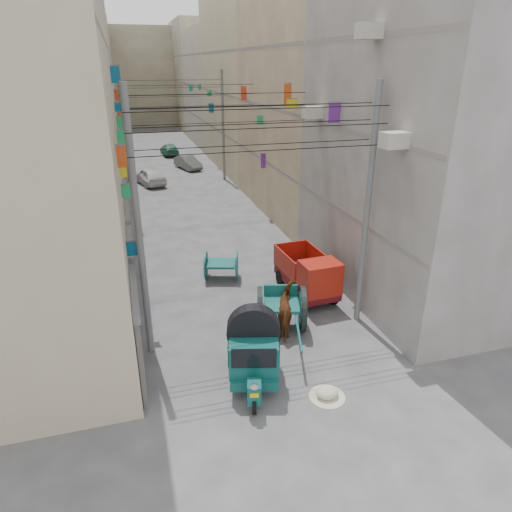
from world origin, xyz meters
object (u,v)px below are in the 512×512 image
object	(u,v)px
auto_rickshaw	(254,348)
feed_sack	(327,392)
horse	(290,310)
tonga_cart	(281,308)
distant_car_green	(169,150)
distant_car_grey	(188,163)
second_cart	(221,265)
distant_car_white	(150,176)
mini_truck	(310,278)

from	to	relation	value
auto_rickshaw	feed_sack	world-z (taller)	auto_rickshaw
auto_rickshaw	horse	size ratio (longest dim) A/B	1.46
tonga_cart	distant_car_green	world-z (taller)	tonga_cart
distant_car_green	auto_rickshaw	bearing A→B (deg)	85.11
auto_rickshaw	tonga_cart	size ratio (longest dim) A/B	0.74
distant_car_grey	distant_car_green	world-z (taller)	distant_car_grey
second_cart	distant_car_grey	bearing A→B (deg)	101.96
horse	feed_sack	bearing A→B (deg)	104.02
horse	distant_car_green	distance (m)	33.56
auto_rickshaw	distant_car_green	world-z (taller)	auto_rickshaw
second_cart	distant_car_white	distance (m)	17.49
distant_car_grey	second_cart	bearing A→B (deg)	-112.13
feed_sack	horse	world-z (taller)	horse
tonga_cart	distant_car_white	bearing A→B (deg)	113.40
feed_sack	auto_rickshaw	bearing A→B (deg)	143.96
tonga_cart	feed_sack	bearing A→B (deg)	-72.58
tonga_cart	second_cart	xyz separation A→B (m)	(-1.12, 4.44, -0.17)
mini_truck	horse	xyz separation A→B (m)	(-1.54, -1.94, -0.09)
mini_truck	second_cart	xyz separation A→B (m)	(-2.92, 2.62, -0.23)
feed_sack	mini_truck	bearing A→B (deg)	72.59
distant_car_white	horse	bearing A→B (deg)	81.85
second_cart	distant_car_white	size ratio (longest dim) A/B	0.44
auto_rickshaw	distant_car_green	size ratio (longest dim) A/B	0.74
mini_truck	distant_car_grey	distance (m)	24.65
second_cart	distant_car_green	distance (m)	29.00
second_cart	auto_rickshaw	bearing A→B (deg)	-77.83
horse	distant_car_grey	size ratio (longest dim) A/B	0.55
auto_rickshaw	tonga_cart	distance (m)	2.89
tonga_cart	feed_sack	xyz separation A→B (m)	(0.10, -3.62, -0.65)
mini_truck	distant_car_white	distance (m)	20.56
mini_truck	feed_sack	xyz separation A→B (m)	(-1.71, -5.44, -0.71)
auto_rickshaw	horse	xyz separation A→B (m)	(1.89, 2.23, -0.30)
tonga_cart	distant_car_grey	size ratio (longest dim) A/B	1.08
horse	distant_car_green	world-z (taller)	horse
tonga_cart	auto_rickshaw	bearing A→B (deg)	-108.73
feed_sack	tonga_cart	bearing A→B (deg)	91.52
second_cart	distant_car_grey	distance (m)	22.07
distant_car_grey	horse	bearing A→B (deg)	-108.39
feed_sack	distant_car_green	distance (m)	37.05
second_cart	distant_car_white	bearing A→B (deg)	112.29
distant_car_white	distant_car_grey	bearing A→B (deg)	-143.61
mini_truck	feed_sack	distance (m)	5.74
mini_truck	distant_car_green	world-z (taller)	mini_truck
second_cart	feed_sack	size ratio (longest dim) A/B	2.63
feed_sack	horse	bearing A→B (deg)	87.36
second_cart	mini_truck	bearing A→B (deg)	-25.45
second_cart	distant_car_grey	size ratio (longest dim) A/B	0.49
feed_sack	distant_car_grey	distance (m)	30.07
auto_rickshaw	distant_car_grey	distance (m)	28.90
mini_truck	horse	distance (m)	2.48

